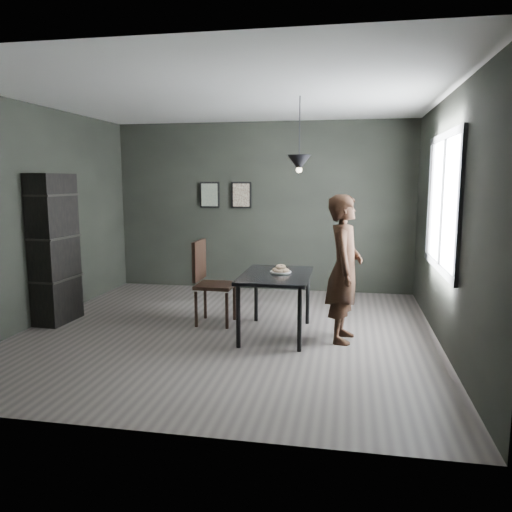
% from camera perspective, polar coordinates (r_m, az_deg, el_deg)
% --- Properties ---
extents(ground, '(5.00, 5.00, 0.00)m').
position_cam_1_polar(ground, '(6.23, -3.29, -8.65)').
color(ground, '#3C3733').
rests_on(ground, ground).
extents(back_wall, '(5.00, 0.10, 2.80)m').
position_cam_1_polar(back_wall, '(8.40, 0.71, 5.61)').
color(back_wall, black).
rests_on(back_wall, ground).
extents(ceiling, '(5.00, 5.00, 0.02)m').
position_cam_1_polar(ceiling, '(6.01, -3.54, 17.72)').
color(ceiling, silver).
rests_on(ceiling, ground).
extents(window_assembly, '(0.04, 1.96, 1.56)m').
position_cam_1_polar(window_assembly, '(6.06, 20.53, 5.74)').
color(window_assembly, white).
rests_on(window_assembly, ground).
extents(cafe_table, '(0.80, 1.20, 0.75)m').
position_cam_1_polar(cafe_table, '(5.95, 2.28, -2.79)').
color(cafe_table, black).
rests_on(cafe_table, ground).
extents(white_plate, '(0.23, 0.23, 0.01)m').
position_cam_1_polar(white_plate, '(5.98, 2.84, -1.90)').
color(white_plate, white).
rests_on(white_plate, cafe_table).
extents(donut_pile, '(0.22, 0.22, 0.09)m').
position_cam_1_polar(donut_pile, '(5.98, 2.85, -1.56)').
color(donut_pile, beige).
rests_on(donut_pile, white_plate).
extents(woman, '(0.46, 0.65, 1.69)m').
position_cam_1_polar(woman, '(5.80, 10.06, -1.45)').
color(woman, black).
rests_on(woman, ground).
extents(wood_chair, '(0.47, 0.47, 1.09)m').
position_cam_1_polar(wood_chair, '(6.48, -5.51, -2.35)').
color(wood_chair, black).
rests_on(wood_chair, ground).
extents(shelf_unit, '(0.40, 0.66, 1.93)m').
position_cam_1_polar(shelf_unit, '(6.98, -22.11, 0.75)').
color(shelf_unit, black).
rests_on(shelf_unit, ground).
extents(pendant_lamp, '(0.28, 0.28, 0.86)m').
position_cam_1_polar(pendant_lamp, '(5.90, 4.95, 10.57)').
color(pendant_lamp, black).
rests_on(pendant_lamp, ground).
extents(framed_print_left, '(0.34, 0.04, 0.44)m').
position_cam_1_polar(framed_print_left, '(8.56, -5.31, 6.97)').
color(framed_print_left, black).
rests_on(framed_print_left, ground).
extents(framed_print_right, '(0.34, 0.04, 0.44)m').
position_cam_1_polar(framed_print_right, '(8.43, -1.69, 6.98)').
color(framed_print_right, black).
rests_on(framed_print_right, ground).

